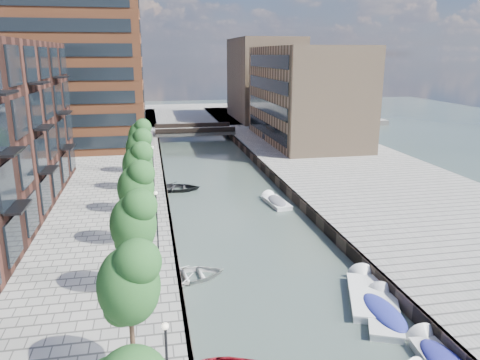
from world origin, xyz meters
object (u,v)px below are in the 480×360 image
object	(u,v)px
bridge	(194,131)
tree_1	(128,281)
tree_4	(137,163)
motorboat_3	(383,311)
motorboat_4	(275,202)
tree_2	(133,221)
sloop_4	(176,191)
tree_3	(136,186)
car	(274,137)
sloop_3	(190,279)
tree_6	(140,135)
tree_5	(139,147)
motorboat_2	(365,293)

from	to	relation	value
bridge	tree_1	distance (m)	61.71
tree_4	motorboat_3	size ratio (longest dim) A/B	1.14
tree_1	motorboat_4	bearing A→B (deg)	62.40
motorboat_4	tree_1	bearing A→B (deg)	-117.60
tree_2	sloop_4	distance (m)	24.34
tree_3	car	bearing A→B (deg)	61.98
tree_4	sloop_3	bearing A→B (deg)	-73.72
tree_4	car	bearing A→B (deg)	56.74
tree_1	sloop_3	bearing A→B (deg)	72.49
tree_4	sloop_3	xyz separation A→B (m)	(3.18, -10.91, -5.31)
bridge	motorboat_4	bearing A→B (deg)	-83.57
tree_6	tree_5	bearing A→B (deg)	-90.00
tree_5	sloop_4	distance (m)	6.83
bridge	tree_3	size ratio (longest dim) A/B	2.18
sloop_3	car	xyz separation A→B (m)	(16.56, 41.01, 1.72)
sloop_3	motorboat_4	bearing A→B (deg)	-42.01
sloop_4	motorboat_2	world-z (taller)	motorboat_2
bridge	motorboat_4	world-z (taller)	bridge
tree_6	sloop_3	bearing A→B (deg)	-82.71
motorboat_4	tree_2	bearing A→B (deg)	-126.33
car	motorboat_4	bearing A→B (deg)	-127.95
bridge	sloop_3	xyz separation A→B (m)	(-5.32, -50.91, -1.39)
tree_2	sloop_4	world-z (taller)	tree_2
tree_3	motorboat_2	xyz separation A→B (m)	(13.28, -7.93, -5.20)
tree_1	tree_4	distance (m)	21.00
tree_2	tree_6	bearing A→B (deg)	90.00
tree_1	tree_4	size ratio (longest dim) A/B	1.00
sloop_4	tree_5	bearing A→B (deg)	133.87
tree_4	tree_6	distance (m)	14.00
bridge	tree_3	bearing A→B (deg)	-100.25
tree_1	bridge	bearing A→B (deg)	82.07
bridge	car	world-z (taller)	car
tree_3	tree_6	distance (m)	21.00
bridge	sloop_4	size ratio (longest dim) A/B	2.54
tree_3	tree_4	world-z (taller)	same
sloop_3	motorboat_2	xyz separation A→B (m)	(10.09, -4.03, 0.11)
sloop_3	car	distance (m)	44.26
tree_4	tree_5	size ratio (longest dim) A/B	1.00
tree_2	tree_5	distance (m)	21.00
tree_3	sloop_3	size ratio (longest dim) A/B	1.30
tree_5	tree_3	bearing A→B (deg)	-90.00
motorboat_4	car	bearing A→B (deg)	75.23
bridge	tree_3	distance (m)	47.92
tree_4	tree_6	world-z (taller)	same
tree_3	motorboat_3	bearing A→B (deg)	-37.51
motorboat_4	sloop_4	bearing A→B (deg)	145.46
tree_5	sloop_3	size ratio (longest dim) A/B	1.30
tree_6	sloop_3	distance (m)	25.66
bridge	motorboat_3	bearing A→B (deg)	-85.24
sloop_4	car	world-z (taller)	car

